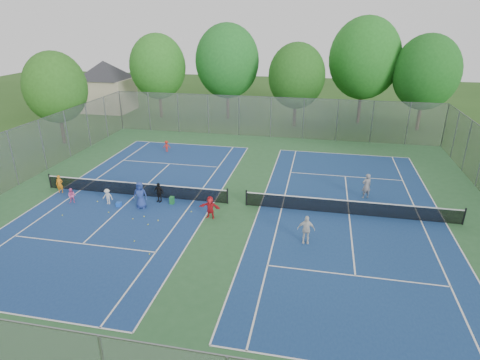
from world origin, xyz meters
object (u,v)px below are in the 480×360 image
(ball_hopper, at_px, (172,200))
(instructor, at_px, (366,186))
(net_right, at_px, (350,208))
(net_left, at_px, (135,189))
(ball_crate, at_px, (119,204))

(ball_hopper, distance_m, instructor, 12.74)
(net_right, bearing_deg, instructor, 67.04)
(net_left, relative_size, net_right, 1.00)
(net_right, distance_m, ball_hopper, 11.13)
(net_left, bearing_deg, ball_hopper, -14.89)
(net_left, height_order, instructor, instructor)
(ball_hopper, relative_size, instructor, 0.29)
(net_right, xyz_separation_m, ball_hopper, (-11.10, -0.77, -0.20))
(net_left, height_order, ball_crate, net_left)
(net_right, xyz_separation_m, instructor, (1.14, 2.70, 0.41))
(net_left, bearing_deg, instructor, 10.10)
(net_left, bearing_deg, ball_crate, -99.22)
(net_left, height_order, ball_hopper, net_left)
(net_right, relative_size, instructor, 7.47)
(net_left, distance_m, net_right, 14.00)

